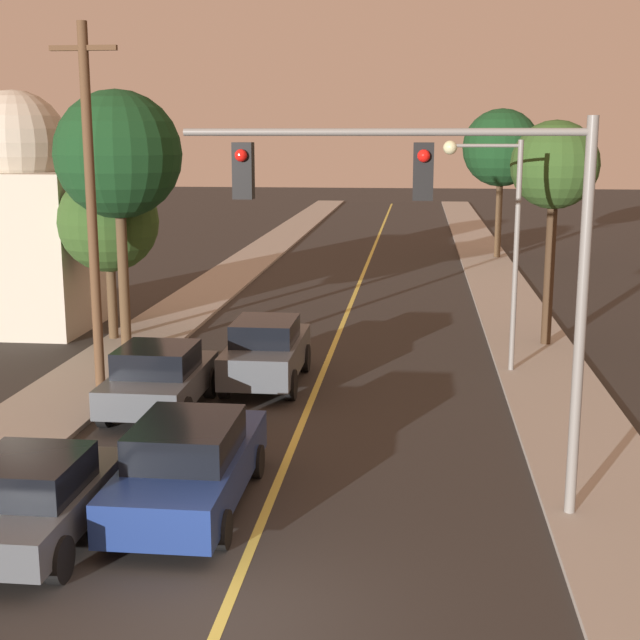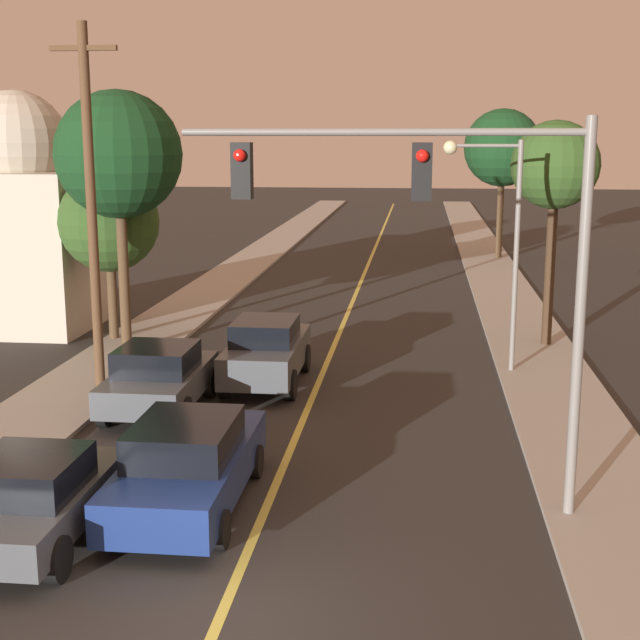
# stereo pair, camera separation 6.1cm
# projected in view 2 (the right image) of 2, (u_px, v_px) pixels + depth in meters

# --- Properties ---
(ground_plane) EXTENTS (200.00, 200.00, 0.00)m
(ground_plane) POSITION_uv_depth(u_px,v_px,m) (218.00, 624.00, 11.66)
(ground_plane) COLOR #2D2B28
(road_surface) EXTENTS (9.37, 80.00, 0.01)m
(road_surface) POSITION_uv_depth(u_px,v_px,m) (371.00, 258.00, 46.69)
(road_surface) COLOR #2D2B28
(road_surface) RESTS_ON ground
(sidewalk_left) EXTENTS (2.50, 80.00, 0.12)m
(sidewalk_left) POSITION_uv_depth(u_px,v_px,m) (260.00, 255.00, 47.33)
(sidewalk_left) COLOR #9E998E
(sidewalk_left) RESTS_ON ground
(sidewalk_right) EXTENTS (2.50, 80.00, 0.12)m
(sidewalk_right) POSITION_uv_depth(u_px,v_px,m) (486.00, 258.00, 46.03)
(sidewalk_right) COLOR #9E998E
(sidewalk_right) RESTS_ON ground
(car_near_lane_front) EXTENTS (1.97, 4.78, 1.61)m
(car_near_lane_front) POSITION_uv_depth(u_px,v_px,m) (188.00, 464.00, 15.13)
(car_near_lane_front) COLOR navy
(car_near_lane_front) RESTS_ON ground
(car_near_lane_second) EXTENTS (1.87, 4.30, 1.73)m
(car_near_lane_second) POSITION_uv_depth(u_px,v_px,m) (266.00, 351.00, 22.74)
(car_near_lane_second) COLOR #474C51
(car_near_lane_second) RESTS_ON ground
(car_outer_lane_front) EXTENTS (1.92, 3.85, 1.47)m
(car_outer_lane_front) POSITION_uv_depth(u_px,v_px,m) (33.00, 498.00, 13.83)
(car_outer_lane_front) COLOR #474C51
(car_outer_lane_front) RESTS_ON ground
(car_outer_lane_second) EXTENTS (2.01, 3.95, 1.59)m
(car_outer_lane_second) POSITION_uv_depth(u_px,v_px,m) (159.00, 378.00, 20.46)
(car_outer_lane_second) COLOR #474C51
(car_outer_lane_second) RESTS_ON ground
(traffic_signal_mast) EXTENTS (6.48, 0.42, 6.46)m
(traffic_signal_mast) POSITION_uv_depth(u_px,v_px,m) (450.00, 230.00, 14.12)
(traffic_signal_mast) COLOR slate
(traffic_signal_mast) RESTS_ON ground
(streetlamp_right) EXTENTS (2.04, 0.36, 6.06)m
(streetlamp_right) POSITION_uv_depth(u_px,v_px,m) (497.00, 221.00, 23.13)
(streetlamp_right) COLOR slate
(streetlamp_right) RESTS_ON ground
(utility_pole_left) EXTENTS (1.60, 0.24, 8.73)m
(utility_pole_left) POSITION_uv_depth(u_px,v_px,m) (91.00, 205.00, 21.21)
(utility_pole_left) COLOR #513823
(utility_pole_left) RESTS_ON ground
(tree_left_near) EXTENTS (3.59, 3.59, 7.43)m
(tree_left_near) POSITION_uv_depth(u_px,v_px,m) (118.00, 155.00, 24.96)
(tree_left_near) COLOR #4C3823
(tree_left_near) RESTS_ON ground
(tree_left_far) EXTENTS (3.04, 3.04, 5.13)m
(tree_left_far) POSITION_uv_depth(u_px,v_px,m) (109.00, 222.00, 26.94)
(tree_left_far) COLOR #4C3823
(tree_left_far) RESTS_ON ground
(tree_right_near) EXTENTS (2.57, 2.57, 6.61)m
(tree_right_near) POSITION_uv_depth(u_px,v_px,m) (555.00, 167.00, 25.81)
(tree_right_near) COLOR #3D2B1C
(tree_right_near) RESTS_ON ground
(tree_right_far) EXTENTS (3.90, 3.90, 7.51)m
(tree_right_far) POSITION_uv_depth(u_px,v_px,m) (503.00, 148.00, 44.97)
(tree_right_far) COLOR #4C3823
(tree_right_far) RESTS_ON ground
(domed_building_left) EXTENTS (4.49, 4.49, 7.72)m
(domed_building_left) POSITION_uv_depth(u_px,v_px,m) (22.00, 223.00, 29.09)
(domed_building_left) COLOR #BCB29E
(domed_building_left) RESTS_ON ground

